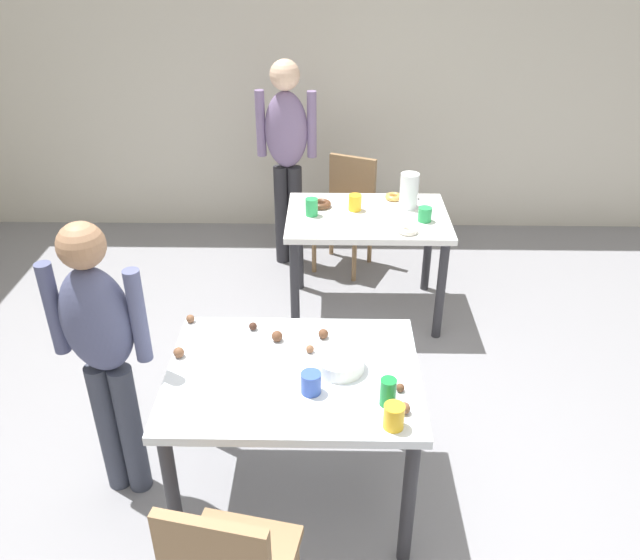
% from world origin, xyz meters
% --- Properties ---
extents(ground_plane, '(6.40, 6.40, 0.00)m').
position_xyz_m(ground_plane, '(0.00, 0.00, 0.00)').
color(ground_plane, gray).
extents(wall_back, '(6.40, 0.10, 2.60)m').
position_xyz_m(wall_back, '(0.00, 3.20, 1.30)').
color(wall_back, beige).
rests_on(wall_back, ground_plane).
extents(dining_table_near, '(1.10, 0.83, 0.75)m').
position_xyz_m(dining_table_near, '(-0.05, 0.01, 0.65)').
color(dining_table_near, silver).
rests_on(dining_table_near, ground_plane).
extents(dining_table_far, '(1.07, 0.75, 0.75)m').
position_xyz_m(dining_table_far, '(0.35, 1.69, 0.64)').
color(dining_table_far, white).
rests_on(dining_table_far, ground_plane).
extents(chair_far_table, '(0.53, 0.53, 0.87)m').
position_xyz_m(chair_far_table, '(0.23, 2.41, 0.50)').
color(chair_far_table, olive).
rests_on(chair_far_table, ground_plane).
extents(person_girl_near, '(0.46, 0.24, 1.43)m').
position_xyz_m(person_girl_near, '(-0.88, 0.05, 0.85)').
color(person_girl_near, '#383D4C').
rests_on(person_girl_near, ground_plane).
extents(person_adult_far, '(0.45, 0.22, 1.60)m').
position_xyz_m(person_adult_far, '(-0.23, 2.43, 0.97)').
color(person_adult_far, '#28282D').
rests_on(person_adult_far, ground_plane).
extents(mixing_bowl, '(0.21, 0.21, 0.06)m').
position_xyz_m(mixing_bowl, '(0.15, 0.03, 0.78)').
color(mixing_bowl, white).
rests_on(mixing_bowl, dining_table_near).
extents(soda_can, '(0.07, 0.07, 0.12)m').
position_xyz_m(soda_can, '(0.34, -0.19, 0.81)').
color(soda_can, '#198438').
rests_on(soda_can, dining_table_near).
extents(fork_near, '(0.17, 0.02, 0.01)m').
position_xyz_m(fork_near, '(0.34, 0.19, 0.75)').
color(fork_near, silver).
rests_on(fork_near, dining_table_near).
extents(cup_near_0, '(0.08, 0.08, 0.10)m').
position_xyz_m(cup_near_0, '(0.35, -0.32, 0.80)').
color(cup_near_0, yellow).
rests_on(cup_near_0, dining_table_near).
extents(cup_near_1, '(0.08, 0.08, 0.10)m').
position_xyz_m(cup_near_1, '(0.03, -0.12, 0.80)').
color(cup_near_1, '#3351B2').
rests_on(cup_near_1, dining_table_near).
extents(cake_ball_0, '(0.05, 0.05, 0.05)m').
position_xyz_m(cake_ball_0, '(0.07, 0.26, 0.77)').
color(cake_ball_0, brown).
rests_on(cake_ball_0, dining_table_near).
extents(cake_ball_1, '(0.05, 0.05, 0.05)m').
position_xyz_m(cake_ball_1, '(-0.57, 0.11, 0.77)').
color(cake_ball_1, brown).
rests_on(cake_ball_1, dining_table_near).
extents(cake_ball_2, '(0.04, 0.04, 0.04)m').
position_xyz_m(cake_ball_2, '(-0.26, 0.33, 0.77)').
color(cake_ball_2, '#3D2319').
rests_on(cake_ball_2, dining_table_near).
extents(cake_ball_3, '(0.04, 0.04, 0.04)m').
position_xyz_m(cake_ball_3, '(0.02, 0.15, 0.77)').
color(cake_ball_3, brown).
rests_on(cake_ball_3, dining_table_near).
extents(cake_ball_4, '(0.04, 0.04, 0.04)m').
position_xyz_m(cake_ball_4, '(0.40, -0.11, 0.77)').
color(cake_ball_4, brown).
rests_on(cake_ball_4, dining_table_near).
extents(cake_ball_5, '(0.04, 0.04, 0.04)m').
position_xyz_m(cake_ball_5, '(-0.57, 0.39, 0.77)').
color(cake_ball_5, brown).
rests_on(cake_ball_5, dining_table_near).
extents(cake_ball_6, '(0.05, 0.05, 0.05)m').
position_xyz_m(cake_ball_6, '(-0.14, 0.24, 0.78)').
color(cake_ball_6, brown).
rests_on(cake_ball_6, dining_table_near).
extents(cake_ball_7, '(0.05, 0.05, 0.05)m').
position_xyz_m(cake_ball_7, '(0.40, -0.25, 0.77)').
color(cake_ball_7, brown).
rests_on(cake_ball_7, dining_table_near).
extents(pitcher_far, '(0.13, 0.13, 0.24)m').
position_xyz_m(pitcher_far, '(0.63, 1.82, 0.87)').
color(pitcher_far, white).
rests_on(pitcher_far, dining_table_far).
extents(cup_far_0, '(0.08, 0.08, 0.12)m').
position_xyz_m(cup_far_0, '(-0.02, 1.67, 0.81)').
color(cup_far_0, green).
rests_on(cup_far_0, dining_table_far).
extents(cup_far_1, '(0.07, 0.07, 0.11)m').
position_xyz_m(cup_far_1, '(0.66, 1.99, 0.81)').
color(cup_far_1, '#3351B2').
rests_on(cup_far_1, dining_table_far).
extents(cup_far_2, '(0.09, 0.09, 0.11)m').
position_xyz_m(cup_far_2, '(0.27, 1.76, 0.80)').
color(cup_far_2, yellow).
rests_on(cup_far_2, dining_table_far).
extents(cup_far_3, '(0.09, 0.09, 0.09)m').
position_xyz_m(cup_far_3, '(0.71, 1.59, 0.80)').
color(cup_far_3, green).
rests_on(cup_far_3, dining_table_far).
extents(donut_far_0, '(0.14, 0.14, 0.04)m').
position_xyz_m(donut_far_0, '(0.04, 1.81, 0.77)').
color(donut_far_0, brown).
rests_on(donut_far_0, dining_table_far).
extents(donut_far_1, '(0.12, 0.12, 0.04)m').
position_xyz_m(donut_far_1, '(0.54, 1.96, 0.77)').
color(donut_far_1, gold).
rests_on(donut_far_1, dining_table_far).
extents(donut_far_2, '(0.13, 0.13, 0.04)m').
position_xyz_m(donut_far_2, '(0.59, 1.41, 0.77)').
color(donut_far_2, white).
rests_on(donut_far_2, dining_table_far).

